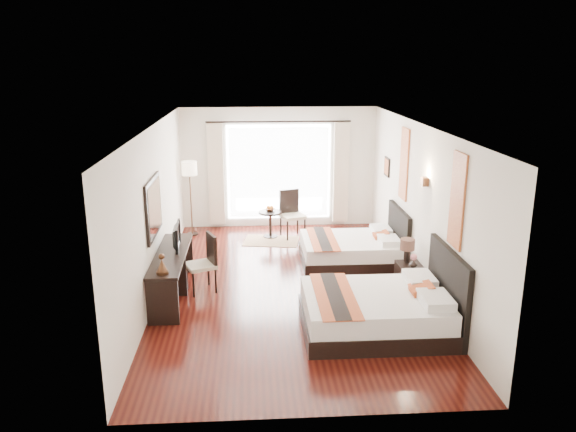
{
  "coord_description": "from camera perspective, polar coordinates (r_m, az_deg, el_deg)",
  "views": [
    {
      "loc": [
        -0.63,
        -9.14,
        3.86
      ],
      "look_at": [
        0.0,
        0.48,
        1.15
      ],
      "focal_mm": 35.0,
      "sensor_mm": 36.0,
      "label": 1
    }
  ],
  "objects": [
    {
      "name": "floor",
      "position": [
        9.94,
        0.16,
        -7.17
      ],
      "size": [
        4.5,
        7.5,
        0.01
      ],
      "primitive_type": "cube",
      "color": "black",
      "rests_on": "ground"
    },
    {
      "name": "wall_entry",
      "position": [
        5.96,
        2.65,
        -8.69
      ],
      "size": [
        4.5,
        0.01,
        2.8
      ],
      "primitive_type": "cube",
      "color": "silver",
      "rests_on": "floor"
    },
    {
      "name": "table_lamp",
      "position": [
        9.8,
        12.03,
        -3.02
      ],
      "size": [
        0.25,
        0.25,
        0.4
      ],
      "color": "black",
      "rests_on": "nightstand"
    },
    {
      "name": "bed_near",
      "position": [
        8.43,
        9.44,
        -9.38
      ],
      "size": [
        2.16,
        1.68,
        1.22
      ],
      "color": "black",
      "rests_on": "floor"
    },
    {
      "name": "jute_rug",
      "position": [
        12.31,
        -1.71,
        -2.54
      ],
      "size": [
        1.29,
        0.98,
        0.01
      ],
      "primitive_type": "cube",
      "rotation": [
        0.0,
        0.0,
        -0.16
      ],
      "color": "#A18160",
      "rests_on": "floor"
    },
    {
      "name": "desk_chair",
      "position": [
        9.76,
        -8.7,
        -5.85
      ],
      "size": [
        0.6,
        0.6,
        1.0
      ],
      "rotation": [
        0.0,
        0.0,
        3.53
      ],
      "color": "tan",
      "rests_on": "floor"
    },
    {
      "name": "sheer_curtain",
      "position": [
        13.07,
        -0.93,
        4.43
      ],
      "size": [
        2.3,
        0.02,
        2.1
      ],
      "primitive_type": "cube",
      "color": "white",
      "rests_on": "wall_window"
    },
    {
      "name": "console_desk",
      "position": [
        9.62,
        -11.7,
        -5.86
      ],
      "size": [
        0.5,
        2.2,
        0.76
      ],
      "primitive_type": "cube",
      "color": "black",
      "rests_on": "floor"
    },
    {
      "name": "vase",
      "position": [
        9.65,
        12.63,
        -4.66
      ],
      "size": [
        0.15,
        0.15,
        0.13
      ],
      "primitive_type": "imported",
      "rotation": [
        0.0,
        0.0,
        0.25
      ],
      "color": "black",
      "rests_on": "nightstand"
    },
    {
      "name": "window_chair",
      "position": [
        12.5,
        0.43,
        -0.73
      ],
      "size": [
        0.62,
        0.62,
        1.05
      ],
      "rotation": [
        0.0,
        0.0,
        -1.25
      ],
      "color": "tan",
      "rests_on": "floor"
    },
    {
      "name": "bed_far",
      "position": [
        11.01,
        6.74,
        -3.35
      ],
      "size": [
        1.93,
        1.5,
        1.08
      ],
      "color": "black",
      "rests_on": "floor"
    },
    {
      "name": "nightstand",
      "position": [
        9.88,
        12.19,
        -6.14
      ],
      "size": [
        0.4,
        0.5,
        0.48
      ],
      "primitive_type": "cube",
      "color": "black",
      "rests_on": "floor"
    },
    {
      "name": "wall_window",
      "position": [
        13.13,
        -0.95,
        4.92
      ],
      "size": [
        4.5,
        0.01,
        2.8
      ],
      "primitive_type": "cube",
      "color": "silver",
      "rests_on": "floor"
    },
    {
      "name": "television",
      "position": [
        9.69,
        -11.55,
        -2.02
      ],
      "size": [
        0.13,
        0.72,
        0.41
      ],
      "primitive_type": "imported",
      "rotation": [
        0.0,
        0.0,
        1.62
      ],
      "color": "black",
      "rests_on": "console_desk"
    },
    {
      "name": "art_panel_far",
      "position": [
        10.79,
        11.71,
        5.2
      ],
      "size": [
        0.03,
        0.5,
        1.35
      ],
      "primitive_type": "cube",
      "color": "maroon",
      "rests_on": "wall_headboard"
    },
    {
      "name": "side_table",
      "position": [
        12.5,
        -1.8,
        -0.84
      ],
      "size": [
        0.52,
        0.52,
        0.6
      ],
      "primitive_type": "cylinder",
      "color": "black",
      "rests_on": "floor"
    },
    {
      "name": "drape_left",
      "position": [
        13.05,
        -7.31,
        4.19
      ],
      "size": [
        0.35,
        0.14,
        2.35
      ],
      "primitive_type": "cube",
      "color": "beige",
      "rests_on": "floor"
    },
    {
      "name": "wall_desk",
      "position": [
        9.6,
        -13.33,
        0.43
      ],
      "size": [
        0.01,
        7.5,
        2.8
      ],
      "primitive_type": "cube",
      "color": "silver",
      "rests_on": "floor"
    },
    {
      "name": "bronze_figurine",
      "position": [
        8.6,
        -12.68,
        -4.87
      ],
      "size": [
        0.19,
        0.19,
        0.28
      ],
      "primitive_type": null,
      "rotation": [
        0.0,
        0.0,
        0.04
      ],
      "color": "#402617",
      "rests_on": "console_desk"
    },
    {
      "name": "ceiling",
      "position": [
        9.22,
        0.17,
        9.05
      ],
      "size": [
        4.5,
        7.5,
        0.02
      ],
      "primitive_type": "cube",
      "color": "white",
      "rests_on": "wall_headboard"
    },
    {
      "name": "drape_right",
      "position": [
        13.19,
        5.4,
        4.37
      ],
      "size": [
        0.35,
        0.14,
        2.35
      ],
      "primitive_type": "cube",
      "color": "beige",
      "rests_on": "floor"
    },
    {
      "name": "mirror_frame",
      "position": [
        9.29,
        -13.5,
        0.88
      ],
      "size": [
        0.04,
        1.25,
        0.95
      ],
      "primitive_type": "cube",
      "color": "black",
      "rests_on": "wall_desk"
    },
    {
      "name": "wall_sconce",
      "position": [
        9.45,
        13.71,
        3.41
      ],
      "size": [
        0.1,
        0.14,
        0.14
      ],
      "primitive_type": "cube",
      "color": "#402617",
      "rests_on": "wall_headboard"
    },
    {
      "name": "fruit_bowl",
      "position": [
        12.45,
        -1.84,
        0.63
      ],
      "size": [
        0.27,
        0.27,
        0.05
      ],
      "primitive_type": "imported",
      "rotation": [
        0.0,
        0.0,
        -0.4
      ],
      "color": "#432A18",
      "rests_on": "side_table"
    },
    {
      "name": "mirror_glass",
      "position": [
        9.29,
        -13.35,
        0.88
      ],
      "size": [
        0.01,
        1.12,
        0.82
      ],
      "primitive_type": "cube",
      "color": "white",
      "rests_on": "mirror_frame"
    },
    {
      "name": "window_glass",
      "position": [
        13.13,
        -0.94,
        4.48
      ],
      "size": [
        2.4,
        0.02,
        2.2
      ],
      "primitive_type": "cube",
      "color": "white",
      "rests_on": "wall_window"
    },
    {
      "name": "wall_headboard",
      "position": [
        9.89,
        13.26,
        0.88
      ],
      "size": [
        0.01,
        7.5,
        2.8
      ],
      "primitive_type": "cube",
      "color": "silver",
      "rests_on": "floor"
    },
    {
      "name": "floor_lamp",
      "position": [
        12.57,
        -9.98,
        4.31
      ],
      "size": [
        0.34,
        0.34,
        1.68
      ],
      "color": "black",
      "rests_on": "floor"
    },
    {
      "name": "art_panel_near",
      "position": [
        8.18,
        16.82,
        1.52
      ],
      "size": [
        0.03,
        0.5,
        1.35
      ],
      "primitive_type": "cube",
      "color": "maroon",
      "rests_on": "wall_headboard"
    }
  ]
}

